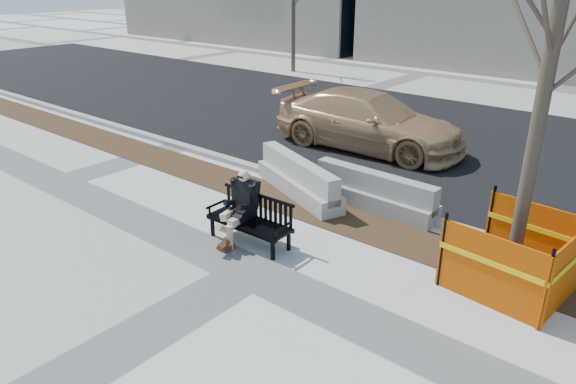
{
  "coord_description": "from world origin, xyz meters",
  "views": [
    {
      "loc": [
        5.27,
        -5.41,
        4.53
      ],
      "look_at": [
        -0.31,
        1.31,
        0.91
      ],
      "focal_mm": 33.16,
      "sensor_mm": 36.0,
      "label": 1
    }
  ],
  "objects_px": {
    "jersey_barrier_left": "(298,194)",
    "jersey_barrier_right": "(373,208)",
    "bench": "(250,243)",
    "sedan": "(367,148)",
    "tree_fence": "(508,285)",
    "seated_man": "(242,238)"
  },
  "relations": [
    {
      "from": "jersey_barrier_right",
      "to": "bench",
      "type": "bearing_deg",
      "value": -106.39
    },
    {
      "from": "bench",
      "to": "jersey_barrier_left",
      "type": "xyz_separation_m",
      "value": [
        -0.74,
        2.33,
        0.0
      ]
    },
    {
      "from": "jersey_barrier_left",
      "to": "jersey_barrier_right",
      "type": "height_order",
      "value": "jersey_barrier_left"
    },
    {
      "from": "tree_fence",
      "to": "sedan",
      "type": "relative_size",
      "value": 1.17
    },
    {
      "from": "tree_fence",
      "to": "jersey_barrier_left",
      "type": "relative_size",
      "value": 2.15
    },
    {
      "from": "jersey_barrier_left",
      "to": "jersey_barrier_right",
      "type": "relative_size",
      "value": 1.04
    },
    {
      "from": "jersey_barrier_right",
      "to": "seated_man",
      "type": "bearing_deg",
      "value": -110.84
    },
    {
      "from": "jersey_barrier_right",
      "to": "sedan",
      "type": "bearing_deg",
      "value": 125.76
    },
    {
      "from": "seated_man",
      "to": "jersey_barrier_right",
      "type": "relative_size",
      "value": 0.48
    },
    {
      "from": "sedan",
      "to": "jersey_barrier_left",
      "type": "height_order",
      "value": "sedan"
    },
    {
      "from": "jersey_barrier_right",
      "to": "jersey_barrier_left",
      "type": "bearing_deg",
      "value": -163.83
    },
    {
      "from": "tree_fence",
      "to": "jersey_barrier_right",
      "type": "distance_m",
      "value": 3.39
    },
    {
      "from": "seated_man",
      "to": "jersey_barrier_right",
      "type": "bearing_deg",
      "value": 65.7
    },
    {
      "from": "tree_fence",
      "to": "sedan",
      "type": "xyz_separation_m",
      "value": [
        -5.44,
        4.61,
        0.0
      ]
    },
    {
      "from": "tree_fence",
      "to": "sedan",
      "type": "distance_m",
      "value": 7.13
    },
    {
      "from": "bench",
      "to": "sedan",
      "type": "distance_m",
      "value": 6.3
    },
    {
      "from": "seated_man",
      "to": "jersey_barrier_right",
      "type": "xyz_separation_m",
      "value": [
        1.15,
        2.7,
        0.0
      ]
    },
    {
      "from": "bench",
      "to": "sedan",
      "type": "bearing_deg",
      "value": 101.05
    },
    {
      "from": "jersey_barrier_left",
      "to": "seated_man",
      "type": "bearing_deg",
      "value": -55.35
    },
    {
      "from": "bench",
      "to": "tree_fence",
      "type": "xyz_separation_m",
      "value": [
        4.09,
        1.55,
        0.0
      ]
    },
    {
      "from": "tree_fence",
      "to": "jersey_barrier_right",
      "type": "height_order",
      "value": "tree_fence"
    },
    {
      "from": "sedan",
      "to": "jersey_barrier_right",
      "type": "xyz_separation_m",
      "value": [
        2.27,
        -3.42,
        0.0
      ]
    }
  ]
}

